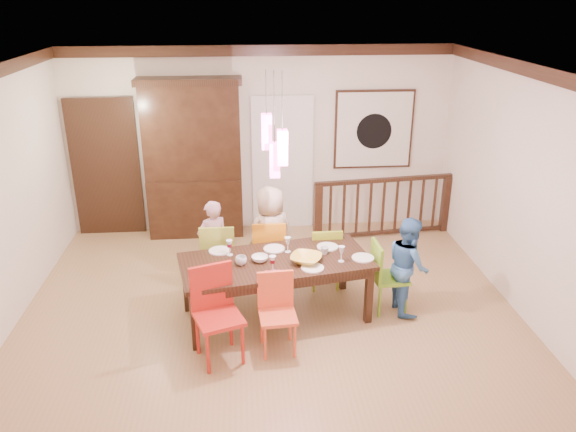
{
  "coord_description": "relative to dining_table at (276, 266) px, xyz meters",
  "views": [
    {
      "loc": [
        -0.28,
        -6.12,
        3.66
      ],
      "look_at": [
        0.24,
        0.07,
        1.14
      ],
      "focal_mm": 35.0,
      "sensor_mm": 36.0,
      "label": 1
    }
  ],
  "objects": [
    {
      "name": "plate_near_left",
      "position": [
        -0.69,
        -0.25,
        0.09
      ],
      "size": [
        0.26,
        0.26,
        0.01
      ],
      "primitive_type": "cylinder",
      "color": "white",
      "rests_on": "dining_table"
    },
    {
      "name": "plate_far_left",
      "position": [
        -0.65,
        0.28,
        0.09
      ],
      "size": [
        0.26,
        0.26,
        0.01
      ],
      "primitive_type": "cylinder",
      "color": "white",
      "rests_on": "dining_table"
    },
    {
      "name": "serving_bowl",
      "position": [
        0.35,
        -0.09,
        0.12
      ],
      "size": [
        0.46,
        0.46,
        0.09
      ],
      "primitive_type": "imported",
      "rotation": [
        0.0,
        0.0,
        -0.4
      ],
      "color": "gold",
      "rests_on": "dining_table"
    },
    {
      "name": "plate_end_right",
      "position": [
        1.02,
        -0.05,
        0.09
      ],
      "size": [
        0.26,
        0.26,
        0.01
      ],
      "primitive_type": "cylinder",
      "color": "white",
      "rests_on": "dining_table"
    },
    {
      "name": "wine_glass_b",
      "position": [
        0.16,
        0.2,
        0.18
      ],
      "size": [
        0.08,
        0.08,
        0.19
      ],
      "primitive_type": null,
      "color": "silver",
      "rests_on": "dining_table"
    },
    {
      "name": "plate_far_mid",
      "position": [
        0.0,
        0.28,
        0.09
      ],
      "size": [
        0.26,
        0.26,
        0.01
      ],
      "primitive_type": "cylinder",
      "color": "white",
      "rests_on": "dining_table"
    },
    {
      "name": "pendant_cluster",
      "position": [
        0.0,
        -0.0,
        1.44
      ],
      "size": [
        0.27,
        0.21,
        1.14
      ],
      "color": "#FF4CA8",
      "rests_on": "ceiling"
    },
    {
      "name": "chair_far_right",
      "position": [
        0.68,
        0.69,
        -0.18
      ],
      "size": [
        0.39,
        0.39,
        0.85
      ],
      "rotation": [
        0.0,
        0.0,
        3.16
      ],
      "color": "#8A9E1D",
      "rests_on": "floor"
    },
    {
      "name": "chair_near_left",
      "position": [
        -0.64,
        -0.8,
        -0.08
      ],
      "size": [
        0.59,
        0.59,
        1.02
      ],
      "rotation": [
        0.0,
        0.0,
        0.34
      ],
      "color": "#B12117",
      "rests_on": "floor"
    },
    {
      "name": "wall_left",
      "position": [
        -3.06,
        0.3,
        0.78
      ],
      "size": [
        0.0,
        5.0,
        5.0
      ],
      "primitive_type": "plane",
      "rotation": [
        1.57,
        0.0,
        1.57
      ],
      "color": "silver",
      "rests_on": "floor"
    },
    {
      "name": "person_far_mid",
      "position": [
        -0.01,
        0.88,
        -0.0
      ],
      "size": [
        0.77,
        0.65,
        1.33
      ],
      "primitive_type": "imported",
      "rotation": [
        0.0,
        0.0,
        3.54
      ],
      "color": "#C7AF96",
      "rests_on": "floor"
    },
    {
      "name": "wine_glass_d",
      "position": [
        0.75,
        -0.1,
        0.18
      ],
      "size": [
        0.08,
        0.08,
        0.19
      ],
      "primitive_type": null,
      "color": "silver",
      "rests_on": "dining_table"
    },
    {
      "name": "napkin",
      "position": [
        -0.05,
        -0.35,
        0.09
      ],
      "size": [
        0.18,
        0.14,
        0.01
      ],
      "primitive_type": "cube",
      "color": "#D83359",
      "rests_on": "dining_table"
    },
    {
      "name": "balustrade",
      "position": [
        1.84,
        2.25,
        -0.17
      ],
      "size": [
        2.26,
        0.34,
        0.96
      ],
      "rotation": [
        0.0,
        0.0,
        0.12
      ],
      "color": "black",
      "rests_on": "floor"
    },
    {
      "name": "person_far_left",
      "position": [
        -0.76,
        0.84,
        -0.08
      ],
      "size": [
        0.52,
        0.46,
        1.19
      ],
      "primitive_type": "imported",
      "rotation": [
        0.0,
        0.0,
        3.65
      ],
      "color": "#DFAAB9",
      "rests_on": "floor"
    },
    {
      "name": "chair_far_mid",
      "position": [
        -0.04,
        0.81,
        -0.13
      ],
      "size": [
        0.43,
        0.43,
        0.94
      ],
      "rotation": [
        0.0,
        0.0,
        3.12
      ],
      "color": "orange",
      "rests_on": "floor"
    },
    {
      "name": "wine_glass_c",
      "position": [
        -0.05,
        -0.29,
        0.18
      ],
      "size": [
        0.08,
        0.08,
        0.19
      ],
      "primitive_type": null,
      "color": "#590C19",
      "rests_on": "dining_table"
    },
    {
      "name": "cup_right",
      "position": [
        0.59,
        0.1,
        0.13
      ],
      "size": [
        0.13,
        0.13,
        0.09
      ],
      "primitive_type": "imported",
      "rotation": [
        0.0,
        0.0,
        0.42
      ],
      "color": "silver",
      "rests_on": "dining_table"
    },
    {
      "name": "painting",
      "position": [
        1.74,
        2.76,
        0.93
      ],
      "size": [
        1.25,
        0.06,
        1.25
      ],
      "color": "black",
      "rests_on": "wall_back"
    },
    {
      "name": "wine_glass_a",
      "position": [
        -0.53,
        0.17,
        0.18
      ],
      "size": [
        0.08,
        0.08,
        0.19
      ],
      "primitive_type": null,
      "color": "#590C19",
      "rests_on": "dining_table"
    },
    {
      "name": "crown_molding",
      "position": [
        -0.06,
        0.3,
        2.15
      ],
      "size": [
        6.0,
        5.0,
        0.16
      ],
      "primitive_type": null,
      "color": "black",
      "rests_on": "wall_back"
    },
    {
      "name": "china_hutch",
      "position": [
        -1.1,
        2.59,
        0.57
      ],
      "size": [
        1.56,
        0.46,
        2.47
      ],
      "color": "black",
      "rests_on": "floor"
    },
    {
      "name": "wall_right",
      "position": [
        2.94,
        0.3,
        0.78
      ],
      "size": [
        0.0,
        5.0,
        5.0
      ],
      "primitive_type": "plane",
      "rotation": [
        1.57,
        0.0,
        -1.57
      ],
      "color": "silver",
      "rests_on": "floor"
    },
    {
      "name": "white_doorway",
      "position": [
        0.29,
        2.76,
        0.38
      ],
      "size": [
        0.97,
        0.05,
        2.22
      ],
      "primitive_type": "cube",
      "color": "silver",
      "rests_on": "wall_back"
    },
    {
      "name": "cup_left",
      "position": [
        -0.4,
        -0.09,
        0.13
      ],
      "size": [
        0.14,
        0.14,
        0.1
      ],
      "primitive_type": "imported",
      "rotation": [
        0.0,
        0.0,
        0.11
      ],
      "color": "silver",
      "rests_on": "dining_table"
    },
    {
      "name": "floor",
      "position": [
        -0.06,
        0.3,
        -0.67
      ],
      "size": [
        6.0,
        6.0,
        0.0
      ],
      "primitive_type": "plane",
      "color": "#9F7E4D",
      "rests_on": "ground"
    },
    {
      "name": "chair_end_right",
      "position": [
        1.38,
        0.04,
        -0.16
      ],
      "size": [
        0.42,
        0.42,
        0.89
      ],
      "rotation": [
        0.0,
        0.0,
        1.62
      ],
      "color": "#669F1F",
      "rests_on": "floor"
    },
    {
      "name": "plate_near_mid",
      "position": [
        0.4,
        -0.25,
        0.09
      ],
      "size": [
        0.26,
        0.26,
        0.01
      ],
      "primitive_type": "cylinder",
      "color": "white",
      "rests_on": "dining_table"
    },
    {
      "name": "small_bowl",
      "position": [
        -0.18,
        -0.02,
        0.11
      ],
      "size": [
        0.2,
        0.2,
        0.06
      ],
      "primitive_type": "imported",
      "rotation": [
        0.0,
        0.0,
        -0.02
      ],
      "color": "white",
      "rests_on": "dining_table"
    },
    {
      "name": "person_end_right",
      "position": [
        1.59,
        0.03,
        -0.07
      ],
      "size": [
        0.49,
        0.61,
        1.2
      ],
      "primitive_type": "imported",
      "rotation": [
        0.0,
        0.0,
        1.62
      ],
      "color": "teal",
      "rests_on": "floor"
    },
    {
      "name": "wall_back",
      "position": [
        -0.06,
        2.8,
        0.78
      ],
      "size": [
        6.0,
        0.0,
        6.0
      ],
      "primitive_type": "plane",
      "rotation": [
        1.57,
        0.0,
        0.0
      ],
      "color": "silver",
      "rests_on": "floor"
    },
    {
      "name": "plate_far_right",
      "position": [
        0.65,
        0.28,
        0.09
      ],
      "size": [
        0.26,
        0.26,
        0.01
      ],
      "primitive_type": "cylinder",
      "color": "white",
      "rests_on": "dining_table"
    },
    {
      "name": "ceiling",
      "position": [
        -0.06,
        0.3,
        2.23
      ],
      "size": [
        6.0,
        6.0,
        0.0
      ],
      "primitive_type": "plane",
      "rotation": [
        3.14,
        0.0,
        0.0
      ],
      "color": "white",
      "rests_on": "wall_back"
    },
    {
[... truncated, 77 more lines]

